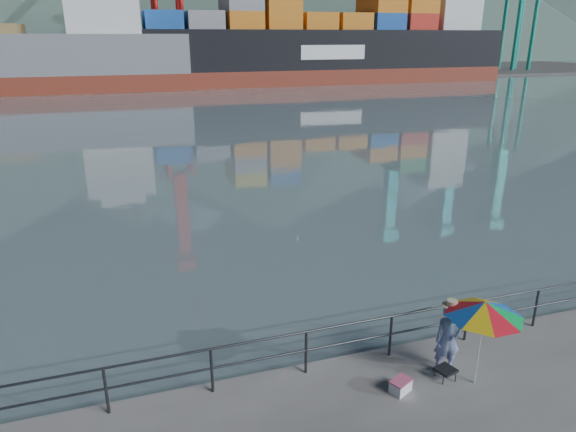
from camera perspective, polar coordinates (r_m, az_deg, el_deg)
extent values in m
cube|color=slate|center=(137.19, -17.01, 15.78)|extent=(500.00, 280.00, 0.00)
cube|color=#514F4C|center=(101.20, -10.38, 15.27)|extent=(200.00, 40.00, 0.40)
cylinder|color=#2D3033|center=(11.25, 6.93, -11.81)|extent=(22.00, 0.05, 0.05)
cylinder|color=#2D3033|center=(11.49, 6.84, -13.73)|extent=(22.00, 0.05, 0.05)
cube|color=#2D3033|center=(11.52, 6.83, -13.94)|extent=(22.00, 0.06, 1.00)
cube|color=orange|center=(100.02, -10.44, 17.46)|extent=(6.00, 2.40, 7.80)
cube|color=#194CA5|center=(101.26, -6.56, 16.19)|extent=(6.00, 2.40, 2.60)
cube|color=yellow|center=(102.68, -2.89, 17.78)|extent=(6.00, 2.40, 7.80)
cube|color=red|center=(104.70, 0.71, 16.41)|extent=(6.00, 2.40, 2.60)
cube|color=#267F3F|center=(106.91, 4.17, 17.12)|extent=(6.00, 2.40, 5.20)
cube|color=orange|center=(109.48, 7.49, 17.75)|extent=(6.00, 2.40, 7.80)
cube|color=red|center=(112.50, 10.55, 16.31)|extent=(6.00, 2.40, 2.60)
cube|color=red|center=(115.72, 13.50, 16.19)|extent=(6.00, 2.40, 2.60)
cube|color=yellow|center=(119.12, 16.41, 17.28)|extent=(6.00, 2.40, 7.80)
cube|color=red|center=(103.09, -10.60, 16.05)|extent=(6.00, 2.40, 2.60)
cube|color=#267F3F|center=(104.19, -6.92, 16.26)|extent=(6.00, 2.40, 2.60)
cube|color=yellow|center=(105.62, -3.33, 17.11)|extent=(6.00, 2.40, 5.20)
cube|color=yellow|center=(107.48, 0.17, 17.18)|extent=(6.00, 2.40, 5.20)
cube|color=gray|center=(109.69, 3.55, 17.19)|extent=(6.00, 2.40, 5.20)
cube|color=orange|center=(112.24, 6.78, 17.15)|extent=(6.00, 2.40, 5.20)
imported|color=navy|center=(11.59, 17.33, -12.94)|extent=(0.64, 0.51, 1.55)
cylinder|color=white|center=(11.37, 20.48, -13.46)|extent=(0.04, 0.04, 1.74)
cone|color=yellow|center=(10.94, 21.01, -9.62)|extent=(2.04, 2.04, 0.32)
cube|color=black|center=(11.65, 17.12, -16.01)|extent=(0.46, 0.46, 0.05)
cube|color=#2D3033|center=(11.72, 17.06, -16.50)|extent=(0.32, 0.32, 0.20)
cube|color=silver|center=(11.14, 12.39, -18.01)|extent=(0.50, 0.43, 0.24)
cylinder|color=black|center=(12.53, 12.68, -14.03)|extent=(0.02, 1.83, 1.29)
cube|color=silver|center=(76.45, -19.96, 21.12)|extent=(9.00, 8.36, 7.00)
cube|color=maroon|center=(83.50, 3.61, 15.23)|extent=(59.14, 9.86, 2.50)
cube|color=black|center=(83.30, 3.67, 18.01)|extent=(59.14, 9.86, 5.60)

